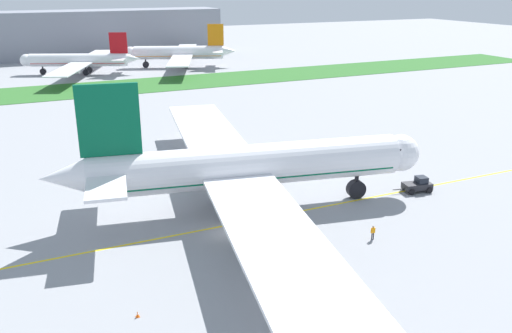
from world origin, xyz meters
name	(u,v)px	position (x,y,z in m)	size (l,w,h in m)	color
ground_plane	(227,232)	(0.00, 0.00, 0.00)	(600.00, 600.00, 0.00)	gray
apron_taxi_line	(221,226)	(0.00, 1.88, 0.00)	(280.00, 0.36, 0.01)	yellow
grass_median_strip	(94,89)	(0.00, 101.14, 0.05)	(320.00, 24.00, 0.10)	#2D6628
airliner_foreground	(244,167)	(4.74, 5.68, 5.99)	(50.03, 79.25, 17.66)	white
pushback_tug	(418,185)	(30.22, 1.01, 1.01)	(5.96, 3.06, 2.21)	#26262B
ground_crew_wingwalker_port	(373,231)	(14.97, -8.95, 1.06)	(0.61, 0.28, 1.75)	black
ground_crew_marshaller_front	(222,195)	(3.06, 9.28, 1.04)	(0.43, 0.54, 1.71)	black
ground_crew_wingwalker_starboard	(285,196)	(10.75, 5.18, 1.05)	(0.57, 0.42, 1.73)	black
traffic_cone_near_nose	(138,314)	(-13.86, -12.77, 0.28)	(0.36, 0.36, 0.58)	#F2590C
parked_airliner_far_left	(81,60)	(0.46, 129.47, 4.54)	(36.63, 58.84, 13.40)	white
parked_airliner_far_centre	(181,53)	(34.59, 130.37, 5.06)	(37.43, 59.02, 14.92)	white
terminal_building	(85,33)	(8.88, 175.86, 9.00)	(109.49, 20.00, 18.00)	gray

